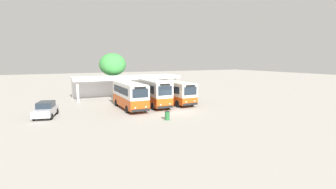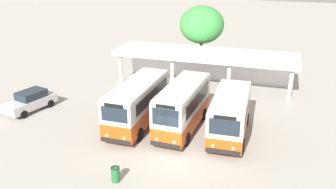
% 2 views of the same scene
% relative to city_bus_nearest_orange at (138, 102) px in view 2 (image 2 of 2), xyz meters
% --- Properties ---
extents(ground_plane, '(180.00, 180.00, 0.00)m').
position_rel_city_bus_nearest_orange_xyz_m(ground_plane, '(3.94, -3.72, -1.80)').
color(ground_plane, '#A39E93').
extents(city_bus_nearest_orange, '(2.42, 7.88, 3.25)m').
position_rel_city_bus_nearest_orange_xyz_m(city_bus_nearest_orange, '(0.00, 0.00, 0.00)').
color(city_bus_nearest_orange, black).
rests_on(city_bus_nearest_orange, ground).
extents(city_bus_second_in_row, '(2.49, 7.18, 3.39)m').
position_rel_city_bus_nearest_orange_xyz_m(city_bus_second_in_row, '(3.36, 0.11, 0.07)').
color(city_bus_second_in_row, black).
rests_on(city_bus_second_in_row, ground).
extents(city_bus_middle_cream, '(2.56, 6.75, 3.06)m').
position_rel_city_bus_nearest_orange_xyz_m(city_bus_middle_cream, '(6.72, 0.19, -0.10)').
color(city_bus_middle_cream, black).
rests_on(city_bus_middle_cream, ground).
extents(parked_car_flank, '(2.75, 4.51, 1.62)m').
position_rel_city_bus_nearest_orange_xyz_m(parked_car_flank, '(-9.34, -0.27, -0.97)').
color(parked_car_flank, black).
rests_on(parked_car_flank, ground).
extents(terminal_canopy, '(17.10, 4.64, 3.40)m').
position_rel_city_bus_nearest_orange_xyz_m(terminal_canopy, '(2.82, 10.37, 0.77)').
color(terminal_canopy, silver).
rests_on(terminal_canopy, ground).
extents(waiting_chair_end_by_column, '(0.44, 0.44, 0.86)m').
position_rel_city_bus_nearest_orange_xyz_m(waiting_chair_end_by_column, '(1.69, 9.40, -1.27)').
color(waiting_chair_end_by_column, slate).
rests_on(waiting_chair_end_by_column, ground).
extents(waiting_chair_second_from_end, '(0.44, 0.44, 0.86)m').
position_rel_city_bus_nearest_orange_xyz_m(waiting_chair_second_from_end, '(2.34, 9.39, -1.27)').
color(waiting_chair_second_from_end, slate).
rests_on(waiting_chair_second_from_end, ground).
extents(waiting_chair_middle_seat, '(0.44, 0.44, 0.86)m').
position_rel_city_bus_nearest_orange_xyz_m(waiting_chair_middle_seat, '(2.98, 9.40, -1.27)').
color(waiting_chair_middle_seat, slate).
rests_on(waiting_chair_middle_seat, ground).
extents(roadside_tree_behind_canopy, '(4.58, 4.58, 7.13)m').
position_rel_city_bus_nearest_orange_xyz_m(roadside_tree_behind_canopy, '(1.56, 13.92, 3.37)').
color(roadside_tree_behind_canopy, brown).
rests_on(roadside_tree_behind_canopy, ground).
extents(litter_bin_apron, '(0.49, 0.49, 0.90)m').
position_rel_city_bus_nearest_orange_xyz_m(litter_bin_apron, '(1.55, -7.23, -1.34)').
color(litter_bin_apron, '#266633').
rests_on(litter_bin_apron, ground).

